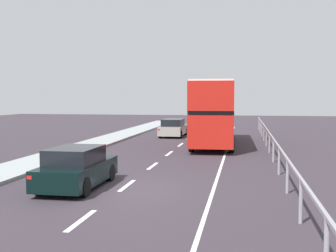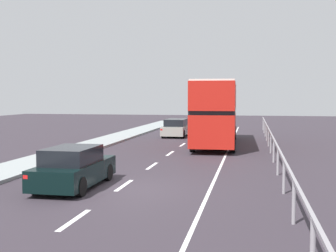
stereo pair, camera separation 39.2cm
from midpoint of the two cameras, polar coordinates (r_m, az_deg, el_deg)
name	(u,v)px [view 1 (the left image)]	position (r m, az deg, el deg)	size (l,w,h in m)	color
ground_plane	(123,190)	(15.51, -6.69, -8.37)	(73.61, 120.00, 0.10)	#302931
lane_paint_markings	(202,157)	(23.24, 3.98, -4.10)	(3.29, 46.00, 0.01)	silver
bridge_side_railing	(271,140)	(23.66, 12.96, -1.76)	(0.10, 42.00, 1.17)	gray
double_decker_bus_red	(214,111)	(29.06, 5.68, 1.94)	(2.90, 10.96, 4.19)	red
hatchback_car_near	(77,168)	(15.83, -12.59, -5.43)	(1.79, 4.16, 1.46)	black
sedan_car_ahead	(173,128)	(35.18, 0.39, -0.26)	(1.82, 4.57, 1.42)	gray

